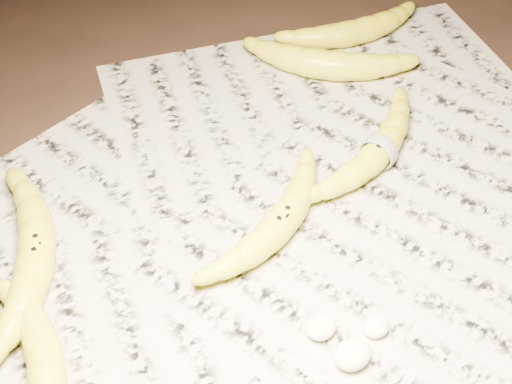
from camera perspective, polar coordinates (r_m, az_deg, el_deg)
ground at (r=0.78m, az=-0.05°, el=-3.93°), size 3.00×3.00×0.00m
newspaper_patch at (r=0.79m, az=1.31°, el=-2.48°), size 0.90×0.70×0.01m
banana_left_a at (r=0.77m, az=-17.23°, el=-4.64°), size 0.16×0.23×0.04m
banana_left_b at (r=0.69m, az=-16.57°, el=-12.75°), size 0.10×0.19×0.04m
banana_center at (r=0.76m, az=2.03°, el=-2.30°), size 0.20×0.13×0.04m
banana_taped at (r=0.86m, az=9.83°, el=3.36°), size 0.22×0.13×0.04m
banana_upper_a at (r=1.06m, az=8.01°, el=12.73°), size 0.20×0.10×0.04m
banana_upper_b at (r=0.98m, az=5.66°, el=10.28°), size 0.19×0.19×0.04m
measuring_tape at (r=0.86m, az=9.83°, el=3.36°), size 0.02×0.04×0.05m
flesh_chunk_a at (r=0.68m, az=7.74°, el=-12.57°), size 0.04×0.03×0.02m
flesh_chunk_b at (r=0.69m, az=5.27°, el=-10.59°), size 0.03×0.03×0.02m
flesh_chunk_c at (r=0.70m, az=9.64°, el=-10.45°), size 0.03×0.02×0.02m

